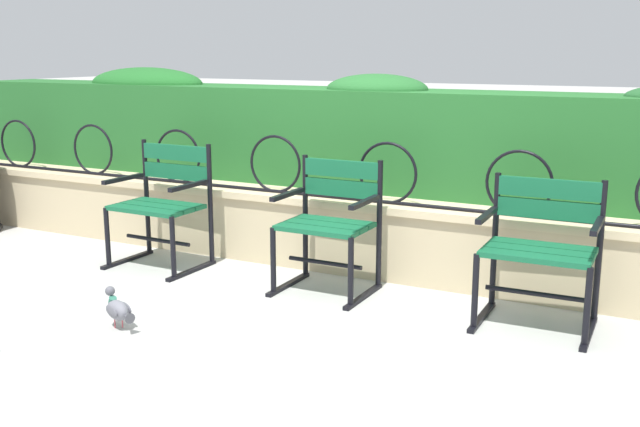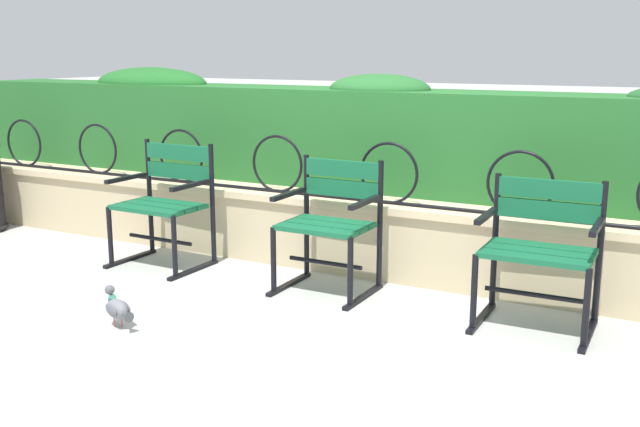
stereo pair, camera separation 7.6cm
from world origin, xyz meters
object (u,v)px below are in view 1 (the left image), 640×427
Objects in this scene: park_chair_left at (163,201)px; park_chair_right at (541,246)px; park_chair_centre at (330,221)px; pigeon_near_chairs at (118,309)px.

park_chair_left reaches higher than park_chair_right.
park_chair_left is 1.04× the size of park_chair_centre.
park_chair_right is (1.33, -0.02, -0.00)m from park_chair_centre.
pigeon_near_chairs is at bearing -122.45° from park_chair_centre.
park_chair_right is 2.96× the size of pigeon_near_chairs.
pigeon_near_chairs is (0.58, -1.15, -0.36)m from park_chair_left.
park_chair_left is 3.15× the size of pigeon_near_chairs.
park_chair_centre is at bearing 1.20° from park_chair_left.
park_chair_centre is (1.33, 0.03, -0.01)m from park_chair_left.
park_chair_right is (2.66, 0.01, -0.01)m from park_chair_left.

